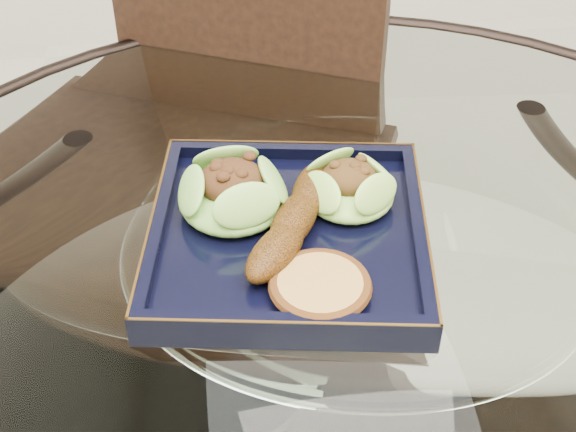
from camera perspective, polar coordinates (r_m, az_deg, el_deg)
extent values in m
cylinder|color=white|center=(0.78, 4.60, -4.81)|extent=(1.10, 1.10, 0.01)
torus|color=black|center=(0.78, 4.60, -4.81)|extent=(1.13, 1.13, 0.02)
cylinder|color=black|center=(1.30, 13.70, -6.94)|extent=(0.04, 0.04, 0.75)
cylinder|color=black|center=(1.24, -11.75, -9.30)|extent=(0.04, 0.04, 0.75)
cube|color=black|center=(1.19, -5.43, -6.36)|extent=(0.53, 0.53, 0.04)
cube|color=black|center=(1.16, -2.83, 8.77)|extent=(0.36, 0.19, 0.44)
cylinder|color=black|center=(1.51, -8.50, -6.52)|extent=(0.03, 0.03, 0.43)
cylinder|color=black|center=(1.43, 4.22, -9.61)|extent=(0.03, 0.03, 0.43)
cube|color=black|center=(0.80, 0.00, -1.66)|extent=(0.31, 0.31, 0.02)
ellipsoid|color=#4F8C28|center=(0.80, -3.94, 1.49)|extent=(0.13, 0.13, 0.04)
ellipsoid|color=#6CA32F|center=(0.82, 4.39, 1.89)|extent=(0.10, 0.10, 0.03)
ellipsoid|color=#5A3109|center=(0.78, 0.46, -0.26)|extent=(0.12, 0.18, 0.03)
cylinder|color=#CD9044|center=(0.72, 2.30, -5.10)|extent=(0.10, 0.10, 0.02)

